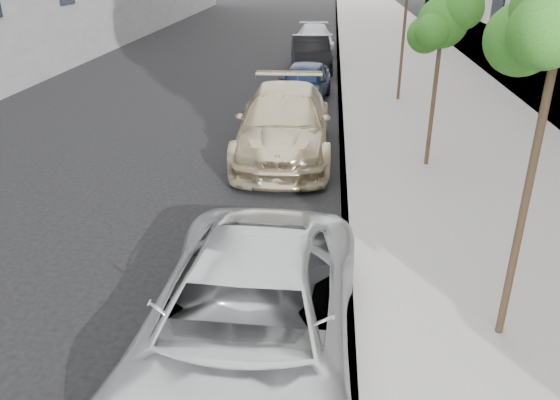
# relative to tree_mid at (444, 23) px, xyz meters

# --- Properties ---
(sidewalk) EXTENTS (6.40, 72.00, 0.14)m
(sidewalk) POSITION_rel_tree_mid_xyz_m (1.07, 16.00, -3.37)
(sidewalk) COLOR gray
(sidewalk) RESTS_ON ground
(curb) EXTENTS (0.15, 72.00, 0.14)m
(curb) POSITION_rel_tree_mid_xyz_m (-2.05, 16.00, -3.37)
(curb) COLOR #9E9B93
(curb) RESTS_ON ground
(tree_mid) EXTENTS (1.51, 1.31, 4.05)m
(tree_mid) POSITION_rel_tree_mid_xyz_m (0.00, 0.00, 0.00)
(tree_mid) COLOR #38281C
(tree_mid) RESTS_ON sidewalk
(minivan) EXTENTS (2.72, 5.61, 1.54)m
(minivan) POSITION_rel_tree_mid_xyz_m (-3.33, -7.48, -2.67)
(minivan) COLOR silver
(minivan) RESTS_ON ground
(suv) EXTENTS (2.51, 5.86, 1.68)m
(suv) POSITION_rel_tree_mid_xyz_m (-3.58, 0.80, -2.60)
(suv) COLOR #BEAE88
(suv) RESTS_ON ground
(sedan_blue) EXTENTS (2.02, 4.17, 1.37)m
(sedan_blue) POSITION_rel_tree_mid_xyz_m (-3.33, 6.31, -2.76)
(sedan_blue) COLOR #101C38
(sedan_blue) RESTS_ON ground
(sedan_black) EXTENTS (2.05, 4.69, 1.50)m
(sedan_black) POSITION_rel_tree_mid_xyz_m (-3.33, 11.84, -2.69)
(sedan_black) COLOR black
(sedan_black) RESTS_ON ground
(sedan_rear) EXTENTS (2.16, 4.79, 1.36)m
(sedan_rear) POSITION_rel_tree_mid_xyz_m (-3.33, 17.06, -2.76)
(sedan_rear) COLOR #B5B8BE
(sedan_rear) RESTS_ON ground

